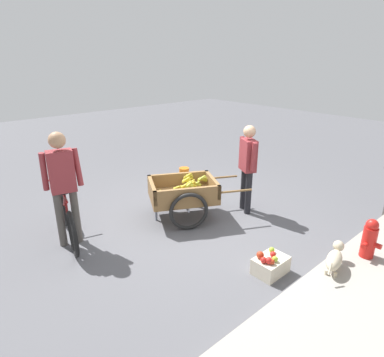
{
  "coord_description": "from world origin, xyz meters",
  "views": [
    {
      "loc": [
        3.42,
        3.71,
        2.65
      ],
      "look_at": [
        0.04,
        -0.11,
        0.75
      ],
      "focal_mm": 30.93,
      "sensor_mm": 36.0,
      "label": 1
    }
  ],
  "objects_px": {
    "vendor_person": "(248,162)",
    "plastic_bucket": "(184,174)",
    "dog": "(335,258)",
    "fruit_cart": "(184,194)",
    "bicycle": "(67,218)",
    "cyclist_person": "(63,179)",
    "apple_crate": "(270,264)",
    "fire_hydrant": "(369,242)"
  },
  "relations": [
    {
      "from": "bicycle",
      "to": "plastic_bucket",
      "type": "xyz_separation_m",
      "value": [
        -2.98,
        -0.8,
        -0.21
      ]
    },
    {
      "from": "fire_hydrant",
      "to": "vendor_person",
      "type": "bearing_deg",
      "value": -91.54
    },
    {
      "from": "dog",
      "to": "fruit_cart",
      "type": "bearing_deg",
      "value": -82.07
    },
    {
      "from": "apple_crate",
      "to": "vendor_person",
      "type": "bearing_deg",
      "value": -130.03
    },
    {
      "from": "vendor_person",
      "to": "cyclist_person",
      "type": "bearing_deg",
      "value": -19.59
    },
    {
      "from": "vendor_person",
      "to": "apple_crate",
      "type": "xyz_separation_m",
      "value": [
        1.19,
        1.41,
        -0.8
      ]
    },
    {
      "from": "dog",
      "to": "bicycle",
      "type": "bearing_deg",
      "value": -55.84
    },
    {
      "from": "vendor_person",
      "to": "fire_hydrant",
      "type": "distance_m",
      "value": 2.23
    },
    {
      "from": "vendor_person",
      "to": "fire_hydrant",
      "type": "height_order",
      "value": "vendor_person"
    },
    {
      "from": "fruit_cart",
      "to": "dog",
      "type": "xyz_separation_m",
      "value": [
        -0.35,
        2.52,
        -0.17
      ]
    },
    {
      "from": "cyclist_person",
      "to": "dog",
      "type": "height_order",
      "value": "cyclist_person"
    },
    {
      "from": "apple_crate",
      "to": "bicycle",
      "type": "bearing_deg",
      "value": -58.11
    },
    {
      "from": "bicycle",
      "to": "apple_crate",
      "type": "xyz_separation_m",
      "value": [
        -1.59,
        2.56,
        -0.23
      ]
    },
    {
      "from": "bicycle",
      "to": "apple_crate",
      "type": "height_order",
      "value": "bicycle"
    },
    {
      "from": "bicycle",
      "to": "dog",
      "type": "distance_m",
      "value": 3.79
    },
    {
      "from": "fruit_cart",
      "to": "bicycle",
      "type": "height_order",
      "value": "bicycle"
    },
    {
      "from": "vendor_person",
      "to": "cyclist_person",
      "type": "distance_m",
      "value": 2.99
    },
    {
      "from": "fire_hydrant",
      "to": "bicycle",
      "type": "bearing_deg",
      "value": -50.42
    },
    {
      "from": "vendor_person",
      "to": "bicycle",
      "type": "height_order",
      "value": "vendor_person"
    },
    {
      "from": "vendor_person",
      "to": "bicycle",
      "type": "xyz_separation_m",
      "value": [
        2.78,
        -1.15,
        -0.58
      ]
    },
    {
      "from": "fruit_cart",
      "to": "vendor_person",
      "type": "xyz_separation_m",
      "value": [
        -1.0,
        0.53,
        0.49
      ]
    },
    {
      "from": "dog",
      "to": "plastic_bucket",
      "type": "height_order",
      "value": "dog"
    },
    {
      "from": "fruit_cart",
      "to": "bicycle",
      "type": "relative_size",
      "value": 1.12
    },
    {
      "from": "bicycle",
      "to": "fire_hydrant",
      "type": "relative_size",
      "value": 2.43
    },
    {
      "from": "fruit_cart",
      "to": "plastic_bucket",
      "type": "xyz_separation_m",
      "value": [
        -1.21,
        -1.42,
        -0.3
      ]
    },
    {
      "from": "cyclist_person",
      "to": "apple_crate",
      "type": "xyz_separation_m",
      "value": [
        -1.63,
        2.42,
        -0.9
      ]
    },
    {
      "from": "vendor_person",
      "to": "plastic_bucket",
      "type": "height_order",
      "value": "vendor_person"
    },
    {
      "from": "vendor_person",
      "to": "plastic_bucket",
      "type": "relative_size",
      "value": 5.63
    },
    {
      "from": "bicycle",
      "to": "plastic_bucket",
      "type": "relative_size",
      "value": 5.86
    },
    {
      "from": "bicycle",
      "to": "apple_crate",
      "type": "bearing_deg",
      "value": 121.89
    },
    {
      "from": "bicycle",
      "to": "fire_hydrant",
      "type": "distance_m",
      "value": 4.27
    },
    {
      "from": "plastic_bucket",
      "to": "bicycle",
      "type": "bearing_deg",
      "value": 15.02
    },
    {
      "from": "cyclist_person",
      "to": "dog",
      "type": "distance_m",
      "value": 3.77
    },
    {
      "from": "bicycle",
      "to": "dog",
      "type": "relative_size",
      "value": 2.49
    },
    {
      "from": "vendor_person",
      "to": "plastic_bucket",
      "type": "distance_m",
      "value": 2.11
    },
    {
      "from": "fruit_cart",
      "to": "plastic_bucket",
      "type": "distance_m",
      "value": 1.89
    },
    {
      "from": "vendor_person",
      "to": "plastic_bucket",
      "type": "xyz_separation_m",
      "value": [
        -0.2,
        -1.95,
        -0.79
      ]
    },
    {
      "from": "vendor_person",
      "to": "dog",
      "type": "distance_m",
      "value": 2.19
    },
    {
      "from": "dog",
      "to": "fire_hydrant",
      "type": "relative_size",
      "value": 0.97
    },
    {
      "from": "dog",
      "to": "plastic_bucket",
      "type": "bearing_deg",
      "value": -102.27
    },
    {
      "from": "bicycle",
      "to": "cyclist_person",
      "type": "height_order",
      "value": "cyclist_person"
    },
    {
      "from": "plastic_bucket",
      "to": "apple_crate",
      "type": "bearing_deg",
      "value": 67.57
    }
  ]
}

